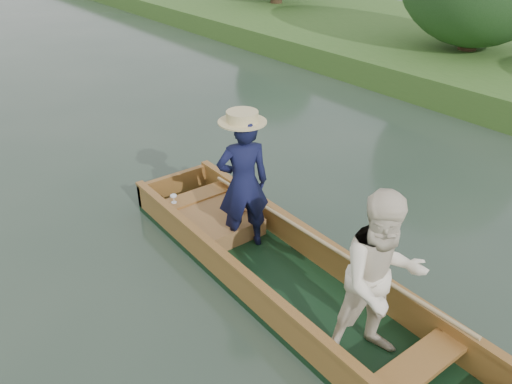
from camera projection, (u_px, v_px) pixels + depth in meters
ground at (290, 291)px, 5.35m from camera, size 120.00×120.00×0.00m
punt at (301, 253)px, 4.97m from camera, size 1.12×5.00×1.72m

